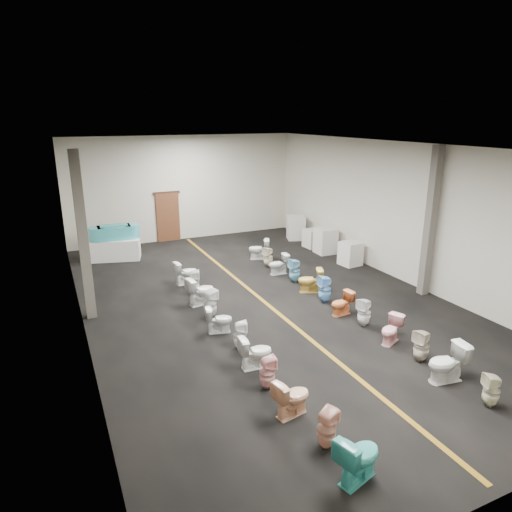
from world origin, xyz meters
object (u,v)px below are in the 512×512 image
object	(u,v)px
toilet_left_2	(292,397)
toilet_right_7	(310,280)
toilet_left_4	(255,352)
toilet_right_8	(295,271)
toilet_left_1	(327,429)
toilet_left_7	(210,304)
appliance_crate_b	(325,241)
toilet_left_10	(186,272)
appliance_crate_d	(296,228)
toilet_right_6	(325,289)
toilet_left_5	(240,335)
toilet_right_4	(364,312)
toilet_left_0	(358,457)
toilet_right_0	(492,390)
toilet_left_6	(219,320)
toilet_right_11	(259,249)
toilet_right_2	(421,346)
toilet_right_10	(268,257)
display_table	(116,249)
toilet_left_9	(194,282)
appliance_crate_c	(313,238)
toilet_left_8	(201,291)
toilet_left_3	(267,372)
toilet_right_5	(342,303)
toilet_right_9	(279,264)
bathtub	(114,232)
toilet_right_1	(447,363)
toilet_right_3	(391,330)
appliance_crate_a	(350,254)

from	to	relation	value
toilet_left_2	toilet_right_7	distance (m)	6.19
toilet_left_4	toilet_right_8	bearing A→B (deg)	-34.08
toilet_left_1	toilet_left_7	distance (m)	5.66
appliance_crate_b	toilet_left_10	xyz separation A→B (m)	(-6.06, -1.03, -0.12)
appliance_crate_d	toilet_right_6	size ratio (longest dim) A/B	1.27
toilet_left_5	toilet_right_4	distance (m)	3.42
toilet_left_0	toilet_left_10	world-z (taller)	toilet_left_0
toilet_left_7	toilet_right_0	world-z (taller)	toilet_left_7
toilet_left_6	toilet_right_11	size ratio (longest dim) A/B	0.85
toilet_right_2	toilet_right_6	xyz separation A→B (m)	(-0.09, 3.77, 0.03)
toilet_right_8	toilet_right_10	distance (m)	1.82
display_table	toilet_left_9	bearing A→B (deg)	-70.94
toilet_left_5	appliance_crate_b	bearing A→B (deg)	-30.74
toilet_left_1	toilet_left_9	world-z (taller)	toilet_left_9
appliance_crate_c	toilet_left_5	xyz separation A→B (m)	(-6.15, -6.74, -0.03)
toilet_left_8	toilet_right_8	xyz separation A→B (m)	(3.39, 0.46, -0.01)
toilet_left_4	toilet_right_4	bearing A→B (deg)	-74.40
toilet_left_2	toilet_left_7	bearing A→B (deg)	-11.60
toilet_left_8	toilet_left_10	distance (m)	1.85
toilet_right_6	toilet_right_10	size ratio (longest dim) A/B	1.12
toilet_left_3	display_table	bearing A→B (deg)	13.38
toilet_right_5	toilet_right_9	xyz separation A→B (m)	(-0.01, 3.74, 0.02)
bathtub	toilet_right_1	size ratio (longest dim) A/B	2.22
toilet_left_10	toilet_right_3	size ratio (longest dim) A/B	1.12
toilet_left_3	toilet_right_10	world-z (taller)	toilet_right_10
appliance_crate_d	toilet_right_2	world-z (taller)	appliance_crate_d
toilet_right_9	toilet_left_10	bearing A→B (deg)	-96.63
appliance_crate_b	toilet_left_6	distance (m)	7.91
toilet_left_1	toilet_right_10	distance (m)	9.50
toilet_left_6	toilet_right_0	distance (m)	6.20
toilet_right_2	toilet_right_4	distance (m)	2.00
toilet_left_2	toilet_right_3	world-z (taller)	toilet_left_2
appliance_crate_a	toilet_left_1	size ratio (longest dim) A/B	1.22
appliance_crate_a	appliance_crate_b	size ratio (longest dim) A/B	0.86
toilet_left_6	toilet_right_5	xyz separation A→B (m)	(3.44, -0.42, -0.01)
toilet_left_6	toilet_right_9	world-z (taller)	toilet_right_9
toilet_left_0	toilet_right_3	distance (m)	4.68
toilet_left_7	toilet_right_0	bearing A→B (deg)	-172.61
toilet_right_4	display_table	bearing A→B (deg)	-168.00
toilet_right_0	toilet_right_3	distance (m)	2.78
toilet_left_3	toilet_right_11	bearing A→B (deg)	-18.66
toilet_left_9	toilet_left_2	bearing A→B (deg)	-164.23
appliance_crate_b	toilet_right_1	xyz separation A→B (m)	(-2.81, -8.87, -0.09)
toilet_right_6	toilet_right_8	size ratio (longest dim) A/B	1.03
bathtub	toilet_right_1	bearing A→B (deg)	-65.05
toilet_right_7	toilet_right_3	bearing A→B (deg)	23.35
bathtub	toilet_right_6	world-z (taller)	bathtub
toilet_left_7	toilet_right_6	world-z (taller)	toilet_right_6
appliance_crate_a	toilet_right_4	xyz separation A→B (m)	(-2.73, -4.36, -0.05)
toilet_left_8	display_table	bearing A→B (deg)	5.73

